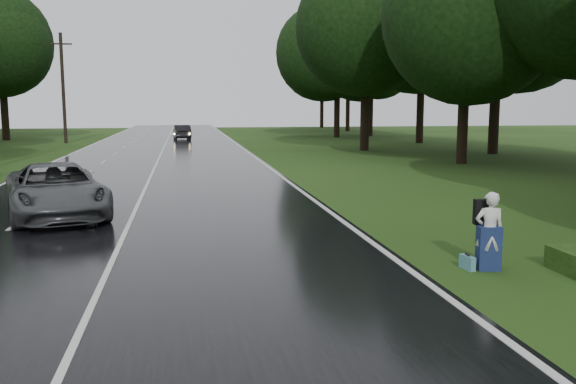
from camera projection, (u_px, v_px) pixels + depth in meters
name	position (u px, v px, depth m)	size (l,w,h in m)	color
ground	(89.00, 314.00, 9.38)	(160.00, 160.00, 0.00)	#274615
road	(153.00, 173.00, 28.88)	(12.00, 140.00, 0.04)	black
lane_center	(153.00, 172.00, 28.88)	(0.12, 140.00, 0.01)	silver
grey_car	(56.00, 190.00, 17.32)	(2.53, 5.50, 1.53)	#4C4E51
far_car	(182.00, 132.00, 56.38)	(1.44, 4.13, 1.36)	black
hitchhiker	(489.00, 234.00, 11.83)	(0.62, 0.57, 1.56)	silver
suitcase	(467.00, 263.00, 11.92)	(0.11, 0.39, 0.28)	teal
utility_pole_far	(66.00, 143.00, 51.83)	(1.80, 0.28, 9.25)	black
tree_left_f	(7.00, 140.00, 56.04)	(9.78, 9.78, 15.28)	black
tree_right_d	(461.00, 164.00, 33.61)	(8.39, 8.39, 13.11)	black
tree_right_e	(364.00, 150.00, 43.44)	(9.55, 9.55, 14.92)	black
tree_right_f	(337.00, 137.00, 61.13)	(9.17, 9.17, 14.33)	black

